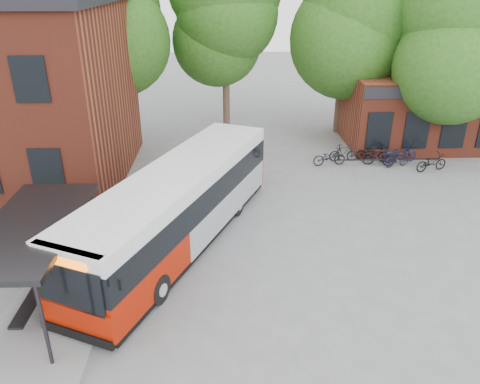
{
  "coord_description": "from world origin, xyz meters",
  "views": [
    {
      "loc": [
        0.86,
        -12.43,
        9.06
      ],
      "look_at": [
        1.38,
        2.72,
        2.0
      ],
      "focal_mm": 35.0,
      "sensor_mm": 36.0,
      "label": 1
    }
  ],
  "objects_px": {
    "bus_shelter": "(40,267)",
    "city_bus": "(179,208)",
    "bicycle_3": "(378,156)",
    "bicycle_5": "(397,159)",
    "bicycle_0": "(329,157)",
    "bicycle_2": "(373,153)",
    "bicycle_6": "(431,162)",
    "bicycle_4": "(400,153)",
    "bicycle_1": "(344,153)"
  },
  "relations": [
    {
      "from": "bus_shelter",
      "to": "city_bus",
      "type": "xyz_separation_m",
      "value": [
        3.69,
        3.61,
        0.02
      ]
    },
    {
      "from": "bicycle_3",
      "to": "bicycle_5",
      "type": "bearing_deg",
      "value": -87.56
    },
    {
      "from": "bus_shelter",
      "to": "bicycle_5",
      "type": "relative_size",
      "value": 4.77
    },
    {
      "from": "bus_shelter",
      "to": "bicycle_3",
      "type": "xyz_separation_m",
      "value": [
        13.33,
        11.07,
        -0.94
      ]
    },
    {
      "from": "bicycle_0",
      "to": "bus_shelter",
      "type": "bearing_deg",
      "value": 128.03
    },
    {
      "from": "bicycle_0",
      "to": "bicycle_5",
      "type": "distance_m",
      "value": 3.48
    },
    {
      "from": "bicycle_5",
      "to": "bicycle_2",
      "type": "bearing_deg",
      "value": 31.11
    },
    {
      "from": "bicycle_3",
      "to": "bicycle_6",
      "type": "xyz_separation_m",
      "value": [
        2.46,
        -0.83,
        -0.05
      ]
    },
    {
      "from": "bicycle_4",
      "to": "bicycle_6",
      "type": "bearing_deg",
      "value": -146.67
    },
    {
      "from": "bus_shelter",
      "to": "bicycle_6",
      "type": "height_order",
      "value": "bus_shelter"
    },
    {
      "from": "bicycle_4",
      "to": "bicycle_5",
      "type": "height_order",
      "value": "bicycle_4"
    },
    {
      "from": "bicycle_0",
      "to": "bicycle_5",
      "type": "bearing_deg",
      "value": -103.73
    },
    {
      "from": "bicycle_0",
      "to": "bicycle_2",
      "type": "bearing_deg",
      "value": -85.74
    },
    {
      "from": "bicycle_3",
      "to": "bicycle_5",
      "type": "distance_m",
      "value": 0.95
    },
    {
      "from": "bus_shelter",
      "to": "bicycle_2",
      "type": "bearing_deg",
      "value": 41.55
    },
    {
      "from": "bicycle_5",
      "to": "bicycle_0",
      "type": "bearing_deg",
      "value": 65.84
    },
    {
      "from": "bicycle_1",
      "to": "bicycle_6",
      "type": "distance_m",
      "value": 4.39
    },
    {
      "from": "bicycle_3",
      "to": "bicycle_4",
      "type": "height_order",
      "value": "bicycle_3"
    },
    {
      "from": "bicycle_3",
      "to": "bicycle_1",
      "type": "bearing_deg",
      "value": 83.96
    },
    {
      "from": "bicycle_3",
      "to": "bicycle_5",
      "type": "xyz_separation_m",
      "value": [
        0.92,
        -0.22,
        -0.07
      ]
    },
    {
      "from": "bus_shelter",
      "to": "bicycle_4",
      "type": "relative_size",
      "value": 3.72
    },
    {
      "from": "bus_shelter",
      "to": "bicycle_5",
      "type": "height_order",
      "value": "bus_shelter"
    },
    {
      "from": "bicycle_0",
      "to": "bicycle_4",
      "type": "bearing_deg",
      "value": -93.54
    },
    {
      "from": "bus_shelter",
      "to": "bicycle_3",
      "type": "relative_size",
      "value": 4.16
    },
    {
      "from": "bicycle_0",
      "to": "bicycle_4",
      "type": "relative_size",
      "value": 0.92
    },
    {
      "from": "city_bus",
      "to": "bicycle_1",
      "type": "distance_m",
      "value": 11.43
    },
    {
      "from": "bicycle_3",
      "to": "city_bus",
      "type": "bearing_deg",
      "value": 143.67
    },
    {
      "from": "bicycle_6",
      "to": "bicycle_5",
      "type": "bearing_deg",
      "value": 52.01
    },
    {
      "from": "bicycle_0",
      "to": "city_bus",
      "type": "bearing_deg",
      "value": 128.83
    },
    {
      "from": "bicycle_2",
      "to": "bicycle_5",
      "type": "xyz_separation_m",
      "value": [
        1.03,
        -0.88,
        -0.01
      ]
    },
    {
      "from": "bus_shelter",
      "to": "bicycle_6",
      "type": "bearing_deg",
      "value": 32.96
    },
    {
      "from": "bicycle_1",
      "to": "bicycle_2",
      "type": "relative_size",
      "value": 0.92
    },
    {
      "from": "bicycle_1",
      "to": "bicycle_5",
      "type": "xyz_separation_m",
      "value": [
        2.58,
        -0.89,
        -0.03
      ]
    },
    {
      "from": "city_bus",
      "to": "bicycle_1",
      "type": "bearing_deg",
      "value": 69.55
    },
    {
      "from": "bicycle_6",
      "to": "bicycle_4",
      "type": "bearing_deg",
      "value": 26.83
    },
    {
      "from": "bicycle_3",
      "to": "bicycle_6",
      "type": "height_order",
      "value": "bicycle_3"
    },
    {
      "from": "city_bus",
      "to": "bicycle_2",
      "type": "bearing_deg",
      "value": 64.41
    },
    {
      "from": "bicycle_2",
      "to": "bicycle_6",
      "type": "height_order",
      "value": "bicycle_6"
    },
    {
      "from": "bicycle_3",
      "to": "bus_shelter",
      "type": "bearing_deg",
      "value": 145.68
    },
    {
      "from": "city_bus",
      "to": "bicycle_6",
      "type": "xyz_separation_m",
      "value": [
        12.1,
        6.62,
        -1.01
      ]
    },
    {
      "from": "bicycle_2",
      "to": "bicycle_3",
      "type": "relative_size",
      "value": 1.01
    },
    {
      "from": "bus_shelter",
      "to": "bicycle_0",
      "type": "bearing_deg",
      "value": 46.05
    },
    {
      "from": "bicycle_6",
      "to": "bicycle_3",
      "type": "bearing_deg",
      "value": 54.92
    },
    {
      "from": "bicycle_1",
      "to": "bicycle_4",
      "type": "distance_m",
      "value": 2.95
    },
    {
      "from": "bicycle_0",
      "to": "bicycle_5",
      "type": "height_order",
      "value": "bicycle_0"
    },
    {
      "from": "bicycle_1",
      "to": "bicycle_4",
      "type": "xyz_separation_m",
      "value": [
        2.94,
        -0.25,
        0.02
      ]
    },
    {
      "from": "bus_shelter",
      "to": "bicycle_2",
      "type": "height_order",
      "value": "bus_shelter"
    },
    {
      "from": "city_bus",
      "to": "bicycle_4",
      "type": "height_order",
      "value": "city_bus"
    },
    {
      "from": "city_bus",
      "to": "bicycle_2",
      "type": "xyz_separation_m",
      "value": [
        9.54,
        8.11,
        -1.02
      ]
    },
    {
      "from": "bicycle_1",
      "to": "bicycle_5",
      "type": "height_order",
      "value": "bicycle_1"
    }
  ]
}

